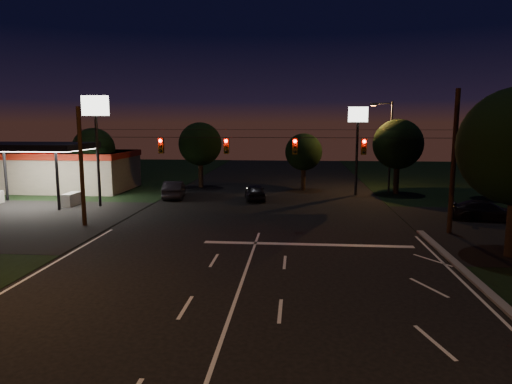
# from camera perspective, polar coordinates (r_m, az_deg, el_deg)

# --- Properties ---
(ground) EXTENTS (140.00, 140.00, 0.00)m
(ground) POSITION_cam_1_polar(r_m,az_deg,el_deg) (15.93, -4.04, -17.20)
(ground) COLOR black
(ground) RESTS_ON ground
(stop_bar) EXTENTS (12.00, 0.50, 0.01)m
(stop_bar) POSITION_cam_1_polar(r_m,az_deg,el_deg) (26.57, 6.43, -6.52)
(stop_bar) COLOR silver
(stop_bar) RESTS_ON ground
(utility_pole_right) EXTENTS (0.30, 0.30, 9.00)m
(utility_pole_right) POSITION_cam_1_polar(r_m,az_deg,el_deg) (31.47, 22.97, -4.78)
(utility_pole_right) COLOR black
(utility_pole_right) RESTS_ON ground
(utility_pole_left) EXTENTS (0.28, 0.28, 8.00)m
(utility_pole_left) POSITION_cam_1_polar(r_m,az_deg,el_deg) (33.22, -20.61, -3.96)
(utility_pole_left) COLOR black
(utility_pole_left) RESTS_ON ground
(signal_span) EXTENTS (24.00, 0.40, 1.56)m
(signal_span) POSITION_cam_1_polar(r_m,az_deg,el_deg) (29.23, 0.56, 5.85)
(signal_span) COLOR black
(signal_span) RESTS_ON ground
(gas_station) EXTENTS (14.20, 16.10, 5.25)m
(gas_station) POSITION_cam_1_polar(r_m,az_deg,el_deg) (50.89, -23.29, 2.83)
(gas_station) COLOR gray
(gas_station) RESTS_ON ground
(pole_sign_left_near) EXTENTS (2.20, 0.30, 9.10)m
(pole_sign_left_near) POSITION_cam_1_polar(r_m,az_deg,el_deg) (39.67, -19.37, 8.24)
(pole_sign_left_near) COLOR black
(pole_sign_left_near) RESTS_ON ground
(pole_sign_right) EXTENTS (1.80, 0.30, 8.40)m
(pole_sign_right) POSITION_cam_1_polar(r_m,az_deg,el_deg) (44.50, 12.58, 7.56)
(pole_sign_right) COLOR black
(pole_sign_right) RESTS_ON ground
(street_light_right_far) EXTENTS (2.20, 0.35, 9.00)m
(street_light_right_far) POSITION_cam_1_polar(r_m,az_deg,el_deg) (47.01, 16.17, 6.26)
(street_light_right_far) COLOR black
(street_light_right_far) RESTS_ON ground
(tree_far_a) EXTENTS (4.20, 4.20, 6.42)m
(tree_far_a) POSITION_cam_1_polar(r_m,az_deg,el_deg) (48.78, -19.54, 5.02)
(tree_far_a) COLOR black
(tree_far_a) RESTS_ON ground
(tree_far_b) EXTENTS (4.60, 4.60, 6.98)m
(tree_far_b) POSITION_cam_1_polar(r_m,az_deg,el_deg) (49.41, -6.93, 5.91)
(tree_far_b) COLOR black
(tree_far_b) RESTS_ON ground
(tree_far_c) EXTENTS (3.80, 3.80, 5.86)m
(tree_far_c) POSITION_cam_1_polar(r_m,az_deg,el_deg) (47.34, 6.00, 4.94)
(tree_far_c) COLOR black
(tree_far_c) RESTS_ON ground
(tree_far_d) EXTENTS (4.80, 4.80, 7.30)m
(tree_far_d) POSITION_cam_1_polar(r_m,az_deg,el_deg) (46.34, 17.31, 5.66)
(tree_far_d) COLOR black
(tree_far_d) RESTS_ON ground
(tree_far_e) EXTENTS (4.00, 4.00, 6.18)m
(tree_far_e) POSITION_cam_1_polar(r_m,az_deg,el_deg) (46.80, 27.43, 4.24)
(tree_far_e) COLOR black
(tree_far_e) RESTS_ON ground
(car_oncoming_a) EXTENTS (2.39, 4.50, 1.46)m
(car_oncoming_a) POSITION_cam_1_polar(r_m,az_deg,el_deg) (41.21, -0.12, 0.00)
(car_oncoming_a) COLOR black
(car_oncoming_a) RESTS_ON ground
(car_oncoming_b) EXTENTS (2.40, 5.02, 1.59)m
(car_oncoming_b) POSITION_cam_1_polar(r_m,az_deg,el_deg) (42.93, -10.21, 0.30)
(car_oncoming_b) COLOR black
(car_oncoming_b) RESTS_ON ground
(car_cross) EXTENTS (5.15, 2.72, 1.42)m
(car_cross) POSITION_cam_1_polar(r_m,az_deg,el_deg) (36.40, 26.82, -2.13)
(car_cross) COLOR black
(car_cross) RESTS_ON ground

